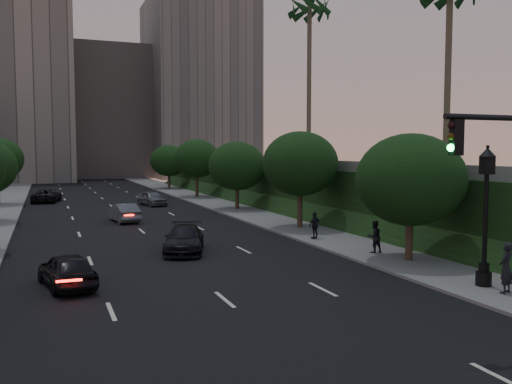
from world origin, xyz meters
name	(u,v)px	position (x,y,z in m)	size (l,w,h in m)	color
ground	(281,347)	(0.00, 0.00, 0.00)	(160.00, 160.00, 0.00)	black
road_surface	(127,219)	(0.00, 30.00, 0.01)	(16.00, 140.00, 0.02)	black
sidewalk_right	(248,213)	(10.25, 30.00, 0.07)	(4.50, 140.00, 0.15)	slate
embankment	(378,189)	(22.00, 28.00, 2.00)	(18.00, 90.00, 4.00)	black
parapet_wall	(293,163)	(13.50, 28.00, 4.35)	(0.35, 90.00, 0.70)	slate
office_block_mid	(106,114)	(6.00, 102.00, 13.00)	(22.00, 18.00, 26.00)	#9D9690
office_block_right	(199,90)	(24.00, 96.00, 18.00)	(20.00, 22.00, 36.00)	gray
tree_right_a	(410,180)	(10.30, 8.00, 4.02)	(5.20, 5.20, 6.24)	#38281C
tree_right_b	(300,164)	(10.30, 20.00, 4.52)	(5.20, 5.20, 6.74)	#38281C
tree_right_c	(237,166)	(10.30, 33.00, 4.02)	(5.20, 5.20, 6.24)	#38281C
tree_right_d	(197,159)	(10.30, 47.00, 4.52)	(5.20, 5.20, 6.74)	#38281C
tree_right_e	(169,161)	(10.30, 62.00, 4.02)	(5.20, 5.20, 6.24)	#38281C
palm_far	(310,10)	(16.00, 30.00, 17.64)	(3.20, 3.20, 15.50)	#4C4233
street_lamp	(485,222)	(9.89, 2.80, 2.63)	(0.64, 0.64, 5.62)	black
sedan_near_left	(67,270)	(-5.24, 9.01, 0.70)	(1.65, 4.10, 1.40)	black
sedan_mid_left	(124,213)	(-0.47, 28.33, 0.71)	(1.50, 4.31, 1.42)	#5A5C62
sedan_far_left	(47,196)	(-5.86, 47.21, 0.71)	(2.34, 5.08, 1.41)	black
sedan_near_right	(184,239)	(0.86, 14.57, 0.71)	(1.98, 4.86, 1.41)	black
sedan_far_right	(152,198)	(3.82, 39.90, 0.73)	(1.72, 4.27, 1.46)	slate
pedestrian_a	(506,268)	(9.79, 1.62, 1.10)	(0.69, 0.46, 1.90)	black
pedestrian_b	(374,237)	(9.82, 10.23, 0.98)	(0.81, 0.63, 1.66)	black
pedestrian_c	(315,225)	(9.00, 15.26, 0.96)	(0.95, 0.39, 1.62)	black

